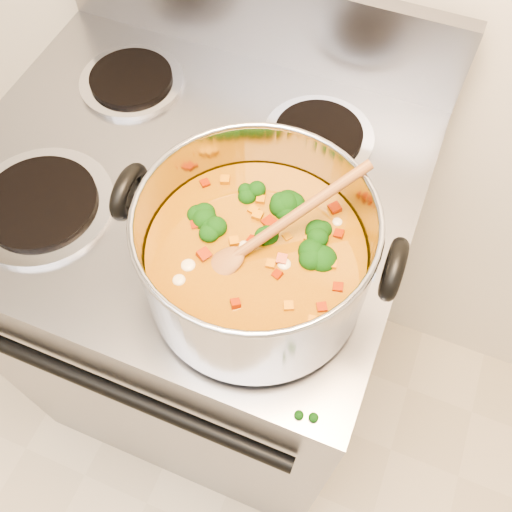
{
  "coord_description": "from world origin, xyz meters",
  "views": [
    {
      "loc": [
        0.34,
        0.67,
        1.63
      ],
      "look_at": [
        0.21,
        1.01,
        1.01
      ],
      "focal_mm": 40.0,
      "sensor_mm": 36.0,
      "label": 1
    }
  ],
  "objects": [
    {
      "name": "stockpot",
      "position": [
        0.21,
        1.01,
        1.01
      ],
      "size": [
        0.35,
        0.29,
        0.17
      ],
      "rotation": [
        0.0,
        0.0,
        0.05
      ],
      "color": "#A8A8B0",
      "rests_on": "electric_range"
    },
    {
      "name": "electric_range",
      "position": [
        0.03,
        1.16,
        0.47
      ],
      "size": [
        0.73,
        0.66,
        1.08
      ],
      "color": "gray",
      "rests_on": "ground"
    },
    {
      "name": "cooktop_crumbs",
      "position": [
        0.25,
        1.21,
        0.92
      ],
      "size": [
        0.12,
        0.05,
        0.01
      ],
      "color": "black",
      "rests_on": "electric_range"
    },
    {
      "name": "wooden_spoon",
      "position": [
        0.21,
        1.01,
        1.05
      ],
      "size": [
        0.17,
        0.19,
        0.1
      ],
      "rotation": [
        0.0,
        0.0,
        0.87
      ],
      "color": "brown",
      "rests_on": "stockpot"
    }
  ]
}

